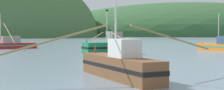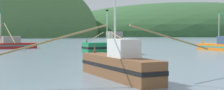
{
  "view_description": "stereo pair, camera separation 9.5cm",
  "coord_description": "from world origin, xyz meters",
  "px_view_note": "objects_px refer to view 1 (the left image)",
  "views": [
    {
      "loc": [
        -3.64,
        -12.22,
        2.92
      ],
      "look_at": [
        -2.64,
        24.78,
        1.4
      ],
      "focal_mm": 53.12,
      "sensor_mm": 36.0,
      "label": 1
    },
    {
      "loc": [
        -3.54,
        -12.22,
        2.92
      ],
      "look_at": [
        -2.64,
        24.78,
        1.4
      ],
      "focal_mm": 53.12,
      "sensor_mm": 36.0,
      "label": 2
    }
  ],
  "objects_px": {
    "fishing_boat_green": "(108,46)",
    "fishing_boat_red": "(4,45)",
    "fishing_boat_orange": "(222,46)",
    "fishing_boat_brown": "(120,65)"
  },
  "relations": [
    {
      "from": "fishing_boat_red",
      "to": "fishing_boat_brown",
      "type": "bearing_deg",
      "value": 89.05
    },
    {
      "from": "fishing_boat_green",
      "to": "fishing_boat_red",
      "type": "distance_m",
      "value": 21.5
    },
    {
      "from": "fishing_boat_red",
      "to": "fishing_boat_brown",
      "type": "height_order",
      "value": "fishing_boat_red"
    },
    {
      "from": "fishing_boat_brown",
      "to": "fishing_boat_orange",
      "type": "bearing_deg",
      "value": -54.01
    },
    {
      "from": "fishing_boat_red",
      "to": "fishing_boat_green",
      "type": "bearing_deg",
      "value": 116.55
    },
    {
      "from": "fishing_boat_orange",
      "to": "fishing_boat_green",
      "type": "height_order",
      "value": "fishing_boat_green"
    },
    {
      "from": "fishing_boat_red",
      "to": "fishing_boat_orange",
      "type": "bearing_deg",
      "value": 141.25
    },
    {
      "from": "fishing_boat_green",
      "to": "fishing_boat_brown",
      "type": "height_order",
      "value": "fishing_boat_brown"
    },
    {
      "from": "fishing_boat_orange",
      "to": "fishing_boat_red",
      "type": "distance_m",
      "value": 35.2
    },
    {
      "from": "fishing_boat_red",
      "to": "fishing_boat_brown",
      "type": "distance_m",
      "value": 40.02
    }
  ]
}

